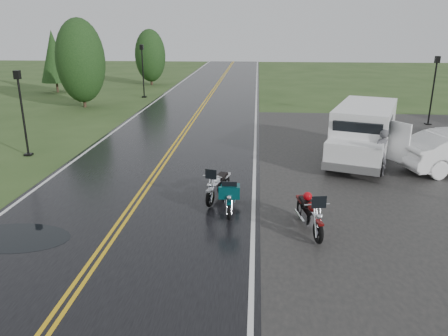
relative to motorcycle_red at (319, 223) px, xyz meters
name	(u,v)px	position (x,y,z in m)	size (l,w,h in m)	color
ground	(125,219)	(-5.48, 1.23, -0.63)	(120.00, 120.00, 0.00)	#2D471E
road	(181,137)	(-5.48, 11.23, -0.61)	(8.00, 100.00, 0.04)	black
parking_pad	(441,173)	(5.52, 6.23, -0.61)	(14.00, 24.00, 0.03)	black
motorcycle_red	(319,223)	(0.00, 0.00, 0.00)	(0.77, 2.12, 1.25)	#550A09
motorcycle_teal	(229,203)	(-2.39, 1.29, -0.06)	(0.70, 1.93, 1.14)	#053A3D
motorcycle_silver	(210,191)	(-3.04, 2.19, -0.04)	(0.73, 2.00, 1.18)	#A0A2A7
van_white	(332,142)	(1.27, 6.29, 0.55)	(2.25, 6.01, 2.36)	white
person_at_van	(381,154)	(2.99, 5.64, 0.28)	(0.66, 0.43, 1.82)	#4A4A4F
lamp_post_near_left	(23,114)	(-11.65, 7.43, 1.24)	(0.32, 0.32, 3.73)	black
lamp_post_far_left	(143,71)	(-10.63, 24.01, 1.44)	(0.35, 0.35, 4.13)	black
lamp_post_far_right	(433,91)	(8.24, 15.19, 1.33)	(0.34, 0.34, 3.91)	black
tree_left_mid	(81,70)	(-13.69, 19.33, 1.94)	(3.29, 3.29, 5.14)	#1E3D19
tree_left_far	(151,61)	(-11.86, 31.78, 1.60)	(2.89, 2.89, 4.44)	#1E3D19
pine_left_far	(54,62)	(-18.79, 26.28, 1.89)	(2.41, 2.41, 5.03)	#1E3D19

